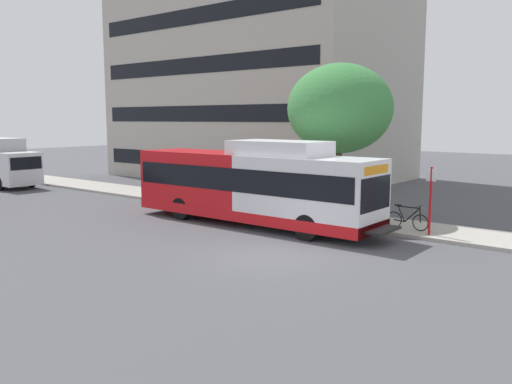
% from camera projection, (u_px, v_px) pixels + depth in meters
% --- Properties ---
extents(ground_plane, '(120.00, 120.00, 0.00)m').
position_uv_depth(ground_plane, '(121.00, 227.00, 22.54)').
color(ground_plane, '#4C4C51').
extents(sidewalk_curb, '(3.00, 56.00, 0.14)m').
position_uv_depth(sidewalk_curb, '(260.00, 208.00, 26.70)').
color(sidewalk_curb, '#A8A399').
rests_on(sidewalk_curb, ground).
extents(transit_bus, '(2.58, 12.25, 3.65)m').
position_uv_depth(transit_bus, '(253.00, 185.00, 22.78)').
color(transit_bus, white).
rests_on(transit_bus, ground).
extents(bus_stop_sign_pole, '(0.10, 0.36, 2.60)m').
position_uv_depth(bus_stop_sign_pole, '(431.00, 196.00, 20.15)').
color(bus_stop_sign_pole, red).
rests_on(bus_stop_sign_pole, sidewalk_curb).
extents(bicycle_parked, '(0.52, 1.76, 1.02)m').
position_uv_depth(bicycle_parked, '(407.00, 219.00, 21.28)').
color(bicycle_parked, black).
rests_on(bicycle_parked, sidewalk_curb).
extents(street_tree_near_stop, '(4.78, 4.78, 6.90)m').
position_uv_depth(street_tree_near_stop, '(340.00, 109.00, 24.18)').
color(street_tree_near_stop, '#4C3823').
rests_on(street_tree_near_stop, sidewalk_curb).
extents(lattice_comm_tower, '(1.10, 1.10, 25.20)m').
position_uv_depth(lattice_comm_tower, '(146.00, 84.00, 57.33)').
color(lattice_comm_tower, '#B7B7BC').
rests_on(lattice_comm_tower, ground).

